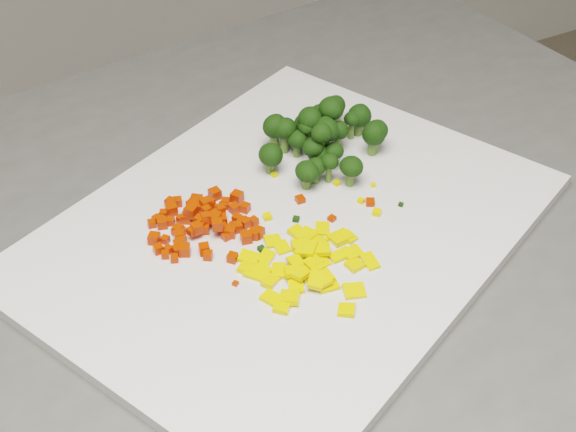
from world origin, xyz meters
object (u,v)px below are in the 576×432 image
cutting_board (288,229)px  carrot_pile (205,217)px  pepper_pile (310,262)px  broccoli_pile (325,133)px

cutting_board → carrot_pile: carrot_pile is taller
pepper_pile → broccoli_pile: (0.10, 0.14, 0.02)m
pepper_pile → cutting_board: bearing=79.4°
pepper_pile → broccoli_pile: 0.17m
cutting_board → carrot_pile: bearing=156.7°
carrot_pile → pepper_pile: 0.11m
cutting_board → carrot_pile: (-0.07, 0.03, 0.02)m
broccoli_pile → pepper_pile: bearing=-124.4°
carrot_pile → cutting_board: bearing=-23.3°
pepper_pile → broccoli_pile: size_ratio=0.97×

